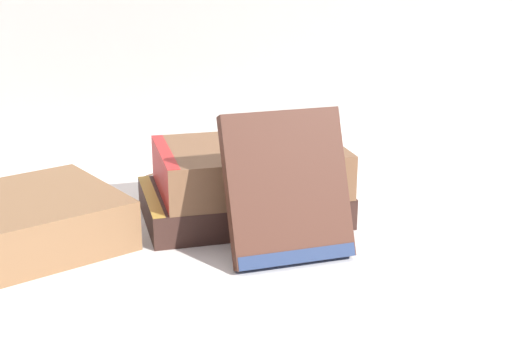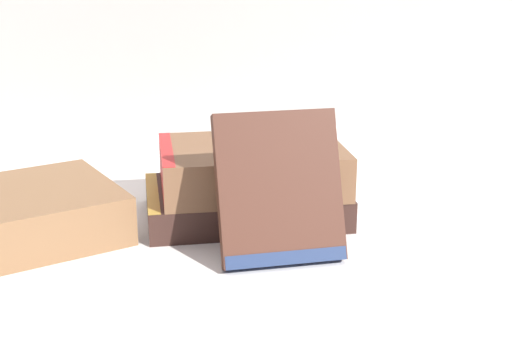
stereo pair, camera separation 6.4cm
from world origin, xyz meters
The scene contains 6 objects.
ground_plane centered at (0.00, 0.00, 0.00)m, with size 3.00×3.00×0.00m, color silver.
book_flat_bottom centered at (-0.03, 0.04, 0.02)m, with size 0.21×0.14×0.03m.
book_flat_top centered at (-0.02, 0.04, 0.05)m, with size 0.19×0.14×0.05m.
book_leaning_front centered at (-0.01, -0.06, 0.06)m, with size 0.11×0.07×0.13m.
pocket_watch centered at (0.04, 0.03, 0.08)m, with size 0.05×0.05×0.01m.
reading_glasses centered at (-0.05, 0.19, 0.00)m, with size 0.10×0.07×0.00m.
Camera 2 is at (-0.16, -0.65, 0.27)m, focal length 50.00 mm.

